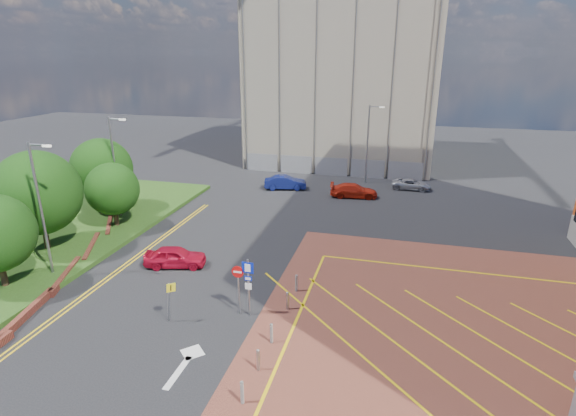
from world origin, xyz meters
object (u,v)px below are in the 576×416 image
at_px(tree_c, 112,189).
at_px(car_blue_back, 285,182).
at_px(lamp_back, 368,142).
at_px(car_red_left, 175,257).
at_px(lamp_left_far, 115,163).
at_px(car_silver_back, 411,184).
at_px(warning_sign, 170,297).
at_px(lamp_left_near, 41,205).
at_px(car_red_back, 354,191).
at_px(tree_d, 102,169).
at_px(sign_cluster, 244,281).
at_px(tree_b, 37,193).

height_order(tree_c, car_blue_back, tree_c).
bearing_deg(lamp_back, car_red_left, -113.72).
bearing_deg(tree_c, lamp_back, 45.68).
bearing_deg(lamp_left_far, car_silver_back, 32.43).
height_order(warning_sign, car_silver_back, warning_sign).
height_order(lamp_left_near, car_silver_back, lamp_left_near).
xyz_separation_m(tree_c, car_red_back, (16.89, 12.67, -2.55)).
xyz_separation_m(lamp_left_near, car_silver_back, (21.08, 24.66, -4.13)).
bearing_deg(car_silver_back, tree_d, 120.76).
xyz_separation_m(car_red_back, car_silver_back, (5.27, 3.99, -0.11)).
relative_size(lamp_back, car_blue_back, 1.93).
relative_size(lamp_left_near, car_red_back, 1.81).
height_order(car_red_left, car_silver_back, car_red_left).
bearing_deg(sign_cluster, lamp_left_far, 143.18).
distance_m(tree_d, warning_sign, 19.26).
relative_size(tree_b, car_red_back, 1.52).
bearing_deg(tree_c, sign_cluster, -33.16).
bearing_deg(warning_sign, lamp_back, 75.91).
xyz_separation_m(tree_c, sign_cluster, (13.80, -9.02, -1.24)).
height_order(tree_b, car_red_left, tree_b).
height_order(lamp_back, car_silver_back, lamp_back).
distance_m(tree_b, car_silver_back, 32.66).
relative_size(lamp_left_near, lamp_left_far, 1.00).
height_order(car_blue_back, car_silver_back, car_blue_back).
xyz_separation_m(tree_c, lamp_left_far, (-0.92, 2.00, 1.47)).
bearing_deg(car_red_left, lamp_left_far, 36.66).
bearing_deg(tree_c, tree_d, 135.00).
distance_m(tree_b, car_red_back, 26.11).
bearing_deg(tree_d, lamp_back, 36.09).
bearing_deg(lamp_left_far, car_red_back, 30.92).
distance_m(lamp_left_far, car_red_left, 11.58).
bearing_deg(car_red_back, sign_cluster, 164.75).
relative_size(tree_b, lamp_left_near, 0.84).
height_order(tree_c, lamp_back, lamp_back).
bearing_deg(warning_sign, tree_b, 155.65).
relative_size(tree_c, car_blue_back, 1.18).
distance_m(lamp_back, car_silver_back, 6.12).
xyz_separation_m(warning_sign, car_red_left, (-2.84, 5.81, -0.77)).
bearing_deg(tree_b, car_blue_back, 57.22).
distance_m(tree_c, car_red_back, 21.27).
xyz_separation_m(tree_d, lamp_left_near, (4.08, -11.00, 0.79)).
height_order(tree_d, warning_sign, tree_d).
distance_m(tree_d, car_silver_back, 28.82).
bearing_deg(sign_cluster, lamp_back, 82.03).
bearing_deg(car_silver_back, car_red_left, 148.04).
bearing_deg(lamp_back, tree_d, -143.91).
height_order(tree_b, car_blue_back, tree_b).
distance_m(lamp_left_far, car_blue_back, 16.37).
distance_m(tree_d, car_red_left, 13.52).
relative_size(car_red_left, car_silver_back, 1.02).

